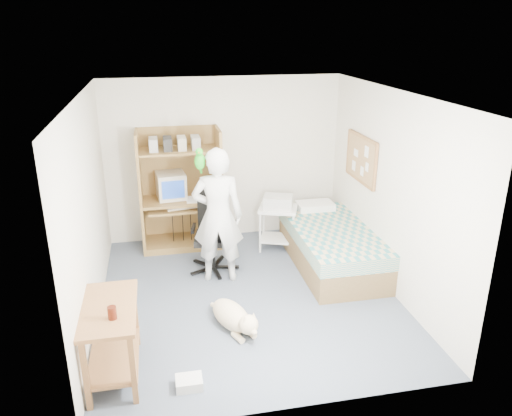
# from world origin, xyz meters

# --- Properties ---
(floor) EXTENTS (4.00, 4.00, 0.00)m
(floor) POSITION_xyz_m (0.00, 0.00, 0.00)
(floor) COLOR #424D5A
(floor) RESTS_ON ground
(wall_back) EXTENTS (3.60, 0.02, 2.50)m
(wall_back) POSITION_xyz_m (0.00, 2.00, 1.25)
(wall_back) COLOR silver
(wall_back) RESTS_ON floor
(wall_right) EXTENTS (0.02, 4.00, 2.50)m
(wall_right) POSITION_xyz_m (1.80, 0.00, 1.25)
(wall_right) COLOR silver
(wall_right) RESTS_ON floor
(wall_left) EXTENTS (0.02, 4.00, 2.50)m
(wall_left) POSITION_xyz_m (-1.80, 0.00, 1.25)
(wall_left) COLOR silver
(wall_left) RESTS_ON floor
(ceiling) EXTENTS (3.60, 4.00, 0.02)m
(ceiling) POSITION_xyz_m (0.00, 0.00, 2.50)
(ceiling) COLOR white
(ceiling) RESTS_ON wall_back
(computer_hutch) EXTENTS (1.20, 0.63, 1.80)m
(computer_hutch) POSITION_xyz_m (-0.70, 1.74, 0.82)
(computer_hutch) COLOR olive
(computer_hutch) RESTS_ON floor
(bed) EXTENTS (1.02, 2.02, 0.66)m
(bed) POSITION_xyz_m (1.30, 0.62, 0.29)
(bed) COLOR brown
(bed) RESTS_ON floor
(side_desk) EXTENTS (0.50, 1.00, 0.75)m
(side_desk) POSITION_xyz_m (-1.55, -1.20, 0.49)
(side_desk) COLOR brown
(side_desk) RESTS_ON floor
(corkboard) EXTENTS (0.04, 0.94, 0.66)m
(corkboard) POSITION_xyz_m (1.77, 0.90, 1.45)
(corkboard) COLOR #9D7C46
(corkboard) RESTS_ON wall_right
(office_chair) EXTENTS (0.61, 0.61, 1.08)m
(office_chair) POSITION_xyz_m (-0.34, 0.85, 0.39)
(office_chair) COLOR black
(office_chair) RESTS_ON floor
(person) EXTENTS (0.72, 0.55, 1.80)m
(person) POSITION_xyz_m (-0.30, 0.54, 0.90)
(person) COLOR silver
(person) RESTS_ON floor
(parrot) EXTENTS (0.13, 0.23, 0.36)m
(parrot) POSITION_xyz_m (-0.50, 0.55, 1.64)
(parrot) COLOR #199615
(parrot) RESTS_ON person
(dog) EXTENTS (0.53, 0.89, 0.35)m
(dog) POSITION_xyz_m (-0.30, -0.67, 0.15)
(dog) COLOR beige
(dog) RESTS_ON floor
(printer_cart) EXTENTS (0.67, 0.60, 0.66)m
(printer_cart) POSITION_xyz_m (0.69, 1.30, 0.44)
(printer_cart) COLOR white
(printer_cart) RESTS_ON floor
(printer) EXTENTS (0.50, 0.44, 0.18)m
(printer) POSITION_xyz_m (0.69, 1.30, 0.75)
(printer) COLOR beige
(printer) RESTS_ON printer_cart
(crt_monitor) EXTENTS (0.45, 0.47, 0.39)m
(crt_monitor) POSITION_xyz_m (-0.84, 1.75, 0.96)
(crt_monitor) COLOR beige
(crt_monitor) RESTS_ON computer_hutch
(keyboard) EXTENTS (0.47, 0.23, 0.03)m
(keyboard) POSITION_xyz_m (-0.70, 1.58, 0.67)
(keyboard) COLOR beige
(keyboard) RESTS_ON computer_hutch
(pencil_cup) EXTENTS (0.08, 0.08, 0.12)m
(pencil_cup) POSITION_xyz_m (-0.38, 1.65, 0.82)
(pencil_cup) COLOR gold
(pencil_cup) RESTS_ON computer_hutch
(drink_glass) EXTENTS (0.08, 0.08, 0.12)m
(drink_glass) POSITION_xyz_m (-1.50, -1.41, 0.81)
(drink_glass) COLOR #3F140A
(drink_glass) RESTS_ON side_desk
(floor_box_a) EXTENTS (0.25, 0.20, 0.10)m
(floor_box_a) POSITION_xyz_m (-0.86, -1.54, 0.05)
(floor_box_a) COLOR silver
(floor_box_a) RESTS_ON floor
(floor_box_b) EXTENTS (0.20, 0.24, 0.08)m
(floor_box_b) POSITION_xyz_m (-1.45, -1.32, 0.04)
(floor_box_b) COLOR #B2B2AD
(floor_box_b) RESTS_ON floor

